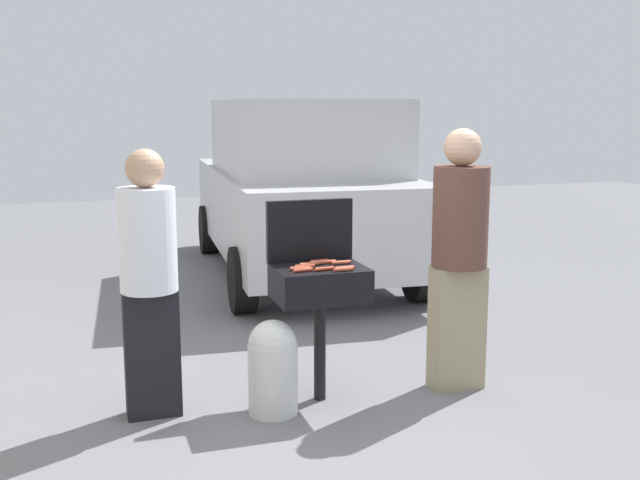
{
  "coord_description": "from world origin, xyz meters",
  "views": [
    {
      "loc": [
        -1.51,
        -4.33,
        1.96
      ],
      "look_at": [
        0.16,
        0.79,
        1.0
      ],
      "focal_mm": 42.53,
      "sensor_mm": 36.0,
      "label": 1
    }
  ],
  "objects_px": {
    "parked_minivan": "(300,188)",
    "propane_tank": "(273,365)",
    "hot_dog_7": "(303,270)",
    "hot_dog_9": "(345,268)",
    "person_right": "(459,250)",
    "bbq_grill": "(319,288)",
    "person_left": "(149,274)",
    "hot_dog_2": "(309,264)",
    "hot_dog_5": "(326,262)",
    "hot_dog_1": "(319,262)",
    "hot_dog_0": "(341,262)",
    "hot_dog_3": "(305,266)",
    "hot_dog_4": "(324,269)",
    "hot_dog_6": "(343,269)",
    "hot_dog_8": "(300,268)"
  },
  "relations": [
    {
      "from": "person_left",
      "to": "hot_dog_4",
      "type": "bearing_deg",
      "value": -21.34
    },
    {
      "from": "parked_minivan",
      "to": "hot_dog_1",
      "type": "bearing_deg",
      "value": 79.24
    },
    {
      "from": "hot_dog_8",
      "to": "person_left",
      "type": "relative_size",
      "value": 0.08
    },
    {
      "from": "hot_dog_5",
      "to": "bbq_grill",
      "type": "bearing_deg",
      "value": -132.52
    },
    {
      "from": "hot_dog_1",
      "to": "hot_dog_3",
      "type": "bearing_deg",
      "value": -139.33
    },
    {
      "from": "hot_dog_1",
      "to": "person_right",
      "type": "bearing_deg",
      "value": -11.88
    },
    {
      "from": "bbq_grill",
      "to": "person_right",
      "type": "height_order",
      "value": "person_right"
    },
    {
      "from": "person_right",
      "to": "hot_dog_7",
      "type": "bearing_deg",
      "value": -5.41
    },
    {
      "from": "hot_dog_7",
      "to": "hot_dog_8",
      "type": "relative_size",
      "value": 1.0
    },
    {
      "from": "hot_dog_7",
      "to": "person_right",
      "type": "distance_m",
      "value": 1.13
    },
    {
      "from": "hot_dog_3",
      "to": "hot_dog_7",
      "type": "height_order",
      "value": "same"
    },
    {
      "from": "hot_dog_6",
      "to": "person_left",
      "type": "distance_m",
      "value": 1.22
    },
    {
      "from": "hot_dog_0",
      "to": "hot_dog_2",
      "type": "xyz_separation_m",
      "value": [
        -0.22,
        0.02,
        0.0
      ]
    },
    {
      "from": "parked_minivan",
      "to": "propane_tank",
      "type": "bearing_deg",
      "value": 74.78
    },
    {
      "from": "hot_dog_2",
      "to": "hot_dog_9",
      "type": "relative_size",
      "value": 1.0
    },
    {
      "from": "hot_dog_5",
      "to": "hot_dog_9",
      "type": "height_order",
      "value": "same"
    },
    {
      "from": "hot_dog_6",
      "to": "hot_dog_2",
      "type": "bearing_deg",
      "value": 125.76
    },
    {
      "from": "hot_dog_6",
      "to": "hot_dog_0",
      "type": "bearing_deg",
      "value": 74.26
    },
    {
      "from": "hot_dog_7",
      "to": "propane_tank",
      "type": "xyz_separation_m",
      "value": [
        -0.21,
        -0.02,
        -0.6
      ]
    },
    {
      "from": "hot_dog_2",
      "to": "person_left",
      "type": "bearing_deg",
      "value": 178.56
    },
    {
      "from": "bbq_grill",
      "to": "person_left",
      "type": "relative_size",
      "value": 0.54
    },
    {
      "from": "hot_dog_5",
      "to": "hot_dog_4",
      "type": "bearing_deg",
      "value": -112.26
    },
    {
      "from": "hot_dog_6",
      "to": "person_left",
      "type": "height_order",
      "value": "person_left"
    },
    {
      "from": "bbq_grill",
      "to": "person_left",
      "type": "height_order",
      "value": "person_left"
    },
    {
      "from": "bbq_grill",
      "to": "hot_dog_1",
      "type": "relative_size",
      "value": 7.02
    },
    {
      "from": "hot_dog_2",
      "to": "hot_dog_5",
      "type": "bearing_deg",
      "value": 11.96
    },
    {
      "from": "hot_dog_0",
      "to": "hot_dog_4",
      "type": "height_order",
      "value": "same"
    },
    {
      "from": "hot_dog_2",
      "to": "hot_dog_4",
      "type": "bearing_deg",
      "value": -73.88
    },
    {
      "from": "hot_dog_6",
      "to": "propane_tank",
      "type": "distance_m",
      "value": 0.76
    },
    {
      "from": "propane_tank",
      "to": "parked_minivan",
      "type": "distance_m",
      "value": 4.13
    },
    {
      "from": "hot_dog_5",
      "to": "hot_dog_6",
      "type": "xyz_separation_m",
      "value": [
        0.03,
        -0.25,
        0.0
      ]
    },
    {
      "from": "hot_dog_0",
      "to": "person_left",
      "type": "distance_m",
      "value": 1.26
    },
    {
      "from": "hot_dog_3",
      "to": "person_right",
      "type": "height_order",
      "value": "person_right"
    },
    {
      "from": "hot_dog_8",
      "to": "parked_minivan",
      "type": "xyz_separation_m",
      "value": [
        1.13,
        3.77,
        0.1
      ]
    },
    {
      "from": "hot_dog_9",
      "to": "person_right",
      "type": "relative_size",
      "value": 0.07
    },
    {
      "from": "hot_dog_2",
      "to": "hot_dog_4",
      "type": "distance_m",
      "value": 0.18
    },
    {
      "from": "hot_dog_5",
      "to": "hot_dog_0",
      "type": "bearing_deg",
      "value": -26.62
    },
    {
      "from": "hot_dog_4",
      "to": "hot_dog_9",
      "type": "xyz_separation_m",
      "value": [
        0.13,
        -0.01,
        0.0
      ]
    },
    {
      "from": "hot_dog_0",
      "to": "hot_dog_4",
      "type": "bearing_deg",
      "value": -137.76
    },
    {
      "from": "bbq_grill",
      "to": "parked_minivan",
      "type": "xyz_separation_m",
      "value": [
        0.98,
        3.72,
        0.26
      ]
    },
    {
      "from": "hot_dog_9",
      "to": "propane_tank",
      "type": "xyz_separation_m",
      "value": [
        -0.49,
        -0.0,
        -0.6
      ]
    },
    {
      "from": "propane_tank",
      "to": "hot_dog_3",
      "type": "bearing_deg",
      "value": 26.54
    },
    {
      "from": "hot_dog_0",
      "to": "hot_dog_9",
      "type": "relative_size",
      "value": 1.0
    },
    {
      "from": "bbq_grill",
      "to": "person_right",
      "type": "distance_m",
      "value": 1.01
    },
    {
      "from": "hot_dog_7",
      "to": "parked_minivan",
      "type": "relative_size",
      "value": 0.03
    },
    {
      "from": "hot_dog_3",
      "to": "hot_dog_6",
      "type": "relative_size",
      "value": 1.0
    },
    {
      "from": "hot_dog_5",
      "to": "person_left",
      "type": "relative_size",
      "value": 0.08
    },
    {
      "from": "hot_dog_5",
      "to": "hot_dog_9",
      "type": "distance_m",
      "value": 0.22
    },
    {
      "from": "hot_dog_3",
      "to": "hot_dog_9",
      "type": "height_order",
      "value": "same"
    },
    {
      "from": "hot_dog_1",
      "to": "hot_dog_6",
      "type": "distance_m",
      "value": 0.29
    }
  ]
}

